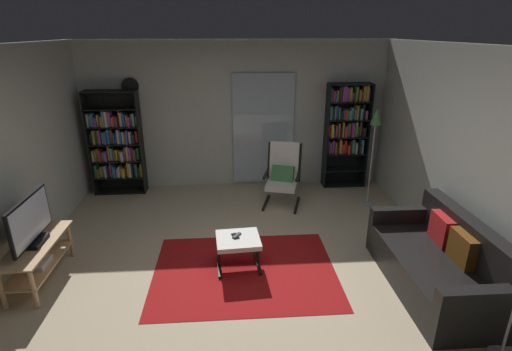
# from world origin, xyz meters

# --- Properties ---
(ground_plane) EXTENTS (7.02, 7.02, 0.00)m
(ground_plane) POSITION_xyz_m (0.00, 0.00, 0.00)
(ground_plane) COLOR tan
(wall_back) EXTENTS (5.60, 0.06, 2.60)m
(wall_back) POSITION_xyz_m (0.00, 2.90, 1.30)
(wall_back) COLOR beige
(wall_back) RESTS_ON ground
(wall_right) EXTENTS (0.06, 6.00, 2.60)m
(wall_right) POSITION_xyz_m (2.70, 0.00, 1.30)
(wall_right) COLOR beige
(wall_right) RESTS_ON ground
(glass_door_panel) EXTENTS (1.10, 0.01, 2.00)m
(glass_door_panel) POSITION_xyz_m (0.50, 2.83, 1.05)
(glass_door_panel) COLOR silver
(area_rug) EXTENTS (2.19, 1.66, 0.01)m
(area_rug) POSITION_xyz_m (0.03, 0.01, 0.00)
(area_rug) COLOR maroon
(area_rug) RESTS_ON ground
(tv_stand) EXTENTS (0.42, 1.10, 0.49)m
(tv_stand) POSITION_xyz_m (-2.34, 0.00, 0.32)
(tv_stand) COLOR tan
(tv_stand) RESTS_ON ground
(television) EXTENTS (0.20, 0.87, 0.56)m
(television) POSITION_xyz_m (-2.34, 0.01, 0.75)
(television) COLOR black
(television) RESTS_ON tv_stand
(bookshelf_near_tv) EXTENTS (0.88, 0.30, 1.81)m
(bookshelf_near_tv) POSITION_xyz_m (-2.08, 2.65, 0.88)
(bookshelf_near_tv) COLOR black
(bookshelf_near_tv) RESTS_ON ground
(bookshelf_near_sofa) EXTENTS (0.77, 0.30, 1.89)m
(bookshelf_near_sofa) POSITION_xyz_m (1.98, 2.69, 1.10)
(bookshelf_near_sofa) COLOR black
(bookshelf_near_sofa) RESTS_ON ground
(leather_sofa) EXTENTS (0.87, 1.81, 0.83)m
(leather_sofa) POSITION_xyz_m (2.18, -0.44, 0.30)
(leather_sofa) COLOR black
(leather_sofa) RESTS_ON ground
(lounge_armchair) EXTENTS (0.71, 0.78, 1.02)m
(lounge_armchair) POSITION_xyz_m (0.75, 1.97, 0.53)
(lounge_armchair) COLOR black
(lounge_armchair) RESTS_ON ground
(ottoman) EXTENTS (0.55, 0.52, 0.40)m
(ottoman) POSITION_xyz_m (-0.04, 0.12, 0.33)
(ottoman) COLOR white
(ottoman) RESTS_ON ground
(tv_remote) EXTENTS (0.11, 0.14, 0.02)m
(tv_remote) POSITION_xyz_m (-0.06, 0.17, 0.41)
(tv_remote) COLOR black
(tv_remote) RESTS_ON ottoman
(cell_phone) EXTENTS (0.11, 0.15, 0.01)m
(cell_phone) POSITION_xyz_m (-0.08, 0.16, 0.40)
(cell_phone) COLOR black
(cell_phone) RESTS_ON ottoman
(floor_lamp_by_shelf) EXTENTS (0.22, 0.22, 1.62)m
(floor_lamp_by_shelf) POSITION_xyz_m (2.17, 1.82, 1.29)
(floor_lamp_by_shelf) COLOR #A5A5AD
(floor_lamp_by_shelf) RESTS_ON ground
(wall_clock) EXTENTS (0.29, 0.03, 0.29)m
(wall_clock) POSITION_xyz_m (-1.77, 2.82, 1.85)
(wall_clock) COLOR silver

